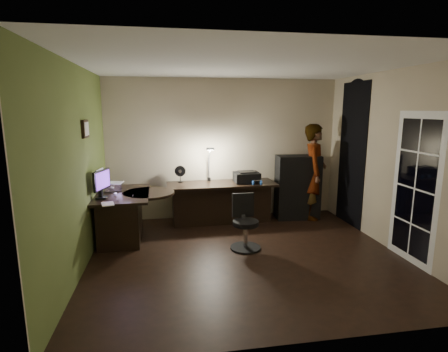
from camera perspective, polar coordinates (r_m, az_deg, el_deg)
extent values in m
cube|color=black|center=(5.29, 3.56, -12.87)|extent=(4.50, 4.00, 0.01)
cube|color=silver|center=(4.88, 3.95, 17.71)|extent=(4.50, 4.00, 0.01)
cube|color=tan|center=(6.85, -0.07, 4.40)|extent=(4.50, 0.01, 2.70)
cube|color=tan|center=(3.03, 12.43, -4.17)|extent=(4.50, 0.01, 2.70)
cube|color=tan|center=(4.91, -22.82, 0.97)|extent=(0.01, 4.00, 2.70)
cube|color=tan|center=(5.84, 25.85, 2.19)|extent=(0.01, 4.00, 2.70)
cube|color=#54672C|center=(4.91, -22.65, 0.98)|extent=(0.00, 4.00, 2.70)
cube|color=black|center=(6.80, 20.17, 3.26)|extent=(0.01, 0.90, 2.60)
cube|color=white|center=(5.45, 28.72, -1.84)|extent=(0.02, 0.92, 2.10)
cube|color=black|center=(5.29, -21.74, 7.16)|extent=(0.04, 0.30, 0.25)
cube|color=black|center=(6.00, -16.03, -6.32)|extent=(0.86, 1.37, 0.78)
cube|color=black|center=(6.61, -0.39, -4.40)|extent=(2.04, 0.76, 0.76)
cube|color=black|center=(6.98, 11.90, -1.79)|extent=(0.85, 0.47, 1.24)
cube|color=silver|center=(6.07, -17.76, -1.71)|extent=(0.31, 0.28, 0.11)
cube|color=silver|center=(6.04, -17.86, -0.02)|extent=(0.40, 0.38, 0.24)
cube|color=black|center=(5.58, -19.48, -1.85)|extent=(0.23, 0.48, 0.31)
ellipsoid|color=silver|center=(5.76, -17.32, -2.76)|extent=(0.06, 0.09, 0.03)
cube|color=black|center=(6.31, -17.08, -1.67)|extent=(0.11, 0.16, 0.01)
cube|color=black|center=(5.57, -14.67, -3.16)|extent=(0.02, 0.15, 0.01)
cylinder|color=black|center=(5.62, -19.49, -2.37)|extent=(0.09, 0.09, 0.19)
cube|color=silver|center=(5.21, -18.45, -4.36)|extent=(0.21, 0.26, 0.01)
cube|color=black|center=(6.63, -7.15, 0.35)|extent=(0.22, 0.14, 0.31)
cube|color=#204992|center=(6.39, 5.43, -1.02)|extent=(0.20, 0.10, 0.09)
cube|color=black|center=(6.59, 3.73, -0.12)|extent=(0.48, 0.38, 0.21)
cube|color=black|center=(6.67, -2.50, 2.22)|extent=(0.25, 0.36, 0.71)
cube|color=black|center=(5.37, 3.57, -7.63)|extent=(0.47, 0.47, 0.84)
imported|color=#D8A88C|center=(6.98, 14.52, 0.65)|extent=(0.67, 0.78, 1.85)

